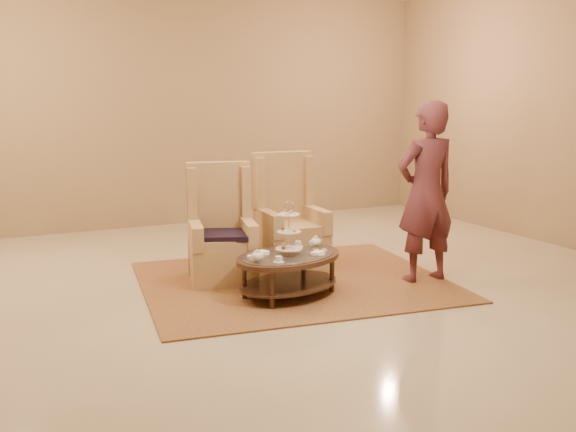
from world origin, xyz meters
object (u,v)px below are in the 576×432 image
tea_table (289,262)px  person (426,193)px  armchair_left (221,241)px  armchair_right (288,229)px

tea_table → person: person is taller
tea_table → armchair_left: size_ratio=1.06×
tea_table → armchair_right: armchair_right is taller
armchair_left → armchair_right: armchair_right is taller
tea_table → person: bearing=-21.4°
armchair_left → armchair_right: (0.87, 0.20, 0.02)m
armchair_right → person: person is taller
tea_table → armchair_left: (-0.38, 0.84, 0.07)m
person → armchair_left: bearing=-26.4°
armchair_left → person: bearing=-14.4°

